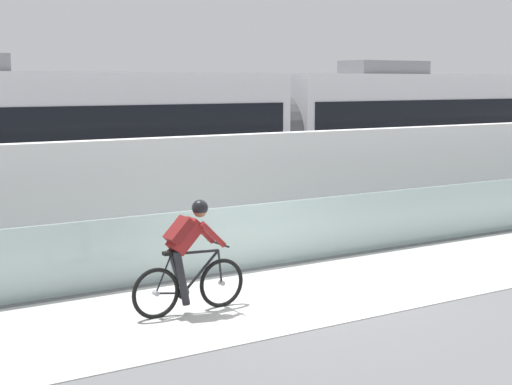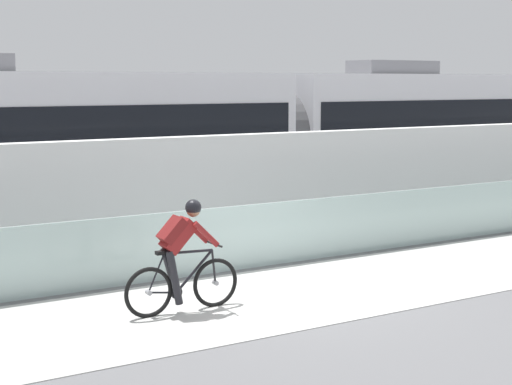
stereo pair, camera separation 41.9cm
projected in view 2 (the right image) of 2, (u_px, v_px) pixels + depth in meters
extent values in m
plane|color=slate|center=(291.00, 294.00, 12.32)|extent=(200.00, 200.00, 0.00)
cube|color=beige|center=(291.00, 294.00, 12.32)|extent=(32.00, 3.20, 0.01)
cube|color=#ADC6C1|center=(232.00, 238.00, 13.81)|extent=(32.00, 0.05, 1.13)
cube|color=white|center=(185.00, 195.00, 15.26)|extent=(32.00, 0.36, 2.22)
cube|color=#595654|center=(136.00, 231.00, 17.51)|extent=(32.00, 0.08, 0.01)
cube|color=#595654|center=(112.00, 221.00, 18.73)|extent=(32.00, 0.08, 0.01)
cube|color=silver|center=(49.00, 146.00, 17.01)|extent=(11.00, 2.50, 3.10)
cube|color=black|center=(48.00, 129.00, 16.96)|extent=(10.56, 2.54, 1.04)
cube|color=#19599E|center=(51.00, 209.00, 17.20)|extent=(10.78, 2.53, 0.28)
cube|color=#232326|center=(197.00, 204.00, 19.04)|extent=(1.40, 1.88, 0.20)
cylinder|color=black|center=(211.00, 211.00, 18.44)|extent=(0.60, 0.10, 0.60)
cylinder|color=black|center=(184.00, 203.00, 19.65)|extent=(0.60, 0.10, 0.60)
cube|color=silver|center=(444.00, 129.00, 22.93)|extent=(11.00, 2.50, 3.10)
cube|color=black|center=(445.00, 117.00, 22.88)|extent=(10.56, 2.54, 1.04)
cube|color=#19599E|center=(443.00, 176.00, 23.12)|extent=(10.78, 2.53, 0.28)
cube|color=slate|center=(393.00, 68.00, 21.67)|extent=(2.40, 1.10, 0.36)
cube|color=#232326|center=(346.00, 191.00, 21.33)|extent=(1.40, 1.88, 0.20)
cylinder|color=black|center=(363.00, 196.00, 20.73)|extent=(0.60, 0.10, 0.60)
cylinder|color=black|center=(330.00, 190.00, 21.95)|extent=(0.60, 0.10, 0.60)
cylinder|color=black|center=(507.00, 175.00, 25.57)|extent=(0.60, 0.10, 0.60)
cylinder|color=#59595B|center=(276.00, 136.00, 19.97)|extent=(0.60, 2.30, 2.30)
torus|color=black|center=(215.00, 283.00, 11.59)|extent=(0.72, 0.06, 0.72)
cylinder|color=#99999E|center=(215.00, 283.00, 11.59)|extent=(0.07, 0.10, 0.07)
torus|color=black|center=(149.00, 293.00, 11.05)|extent=(0.72, 0.06, 0.72)
cylinder|color=#99999E|center=(149.00, 293.00, 11.05)|extent=(0.07, 0.10, 0.07)
cylinder|color=black|center=(194.00, 271.00, 11.38)|extent=(0.60, 0.04, 0.58)
cylinder|color=black|center=(170.00, 273.00, 11.19)|extent=(0.22, 0.04, 0.59)
cylinder|color=black|center=(189.00, 252.00, 11.30)|extent=(0.76, 0.04, 0.07)
cylinder|color=black|center=(163.00, 293.00, 11.16)|extent=(0.43, 0.03, 0.09)
cylinder|color=black|center=(156.00, 273.00, 11.07)|extent=(0.27, 0.02, 0.53)
cylinder|color=black|center=(214.00, 266.00, 11.54)|extent=(0.08, 0.03, 0.49)
cube|color=black|center=(164.00, 252.00, 11.10)|extent=(0.24, 0.10, 0.05)
cylinder|color=black|center=(212.00, 243.00, 11.48)|extent=(0.03, 0.58, 0.03)
cylinder|color=#262628|center=(176.00, 293.00, 11.27)|extent=(0.18, 0.02, 0.18)
cube|color=maroon|center=(178.00, 236.00, 11.18)|extent=(0.50, 0.28, 0.51)
cube|color=maroon|center=(172.00, 230.00, 11.12)|extent=(0.38, 0.30, 0.38)
sphere|color=#997051|center=(193.00, 210.00, 11.26)|extent=(0.20, 0.20, 0.20)
sphere|color=black|center=(193.00, 207.00, 11.25)|extent=(0.23, 0.23, 0.23)
cylinder|color=maroon|center=(206.00, 234.00, 11.23)|extent=(0.41, 0.08, 0.41)
cylinder|color=maroon|center=(196.00, 231.00, 11.50)|extent=(0.41, 0.08, 0.41)
cylinder|color=black|center=(174.00, 278.00, 11.13)|extent=(0.25, 0.11, 0.79)
cylinder|color=black|center=(169.00, 265.00, 11.26)|extent=(0.25, 0.11, 0.52)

